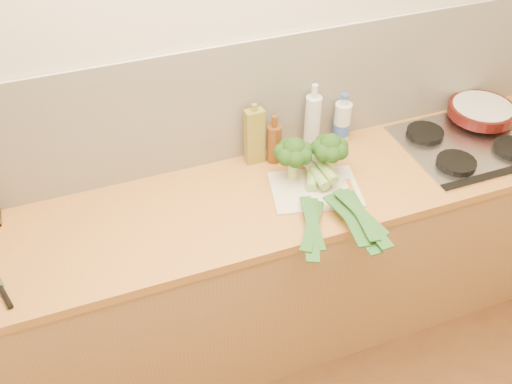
% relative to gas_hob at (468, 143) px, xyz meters
% --- Properties ---
extents(room_shell, '(3.50, 3.50, 3.50)m').
position_rel_gas_hob_xyz_m(room_shell, '(-1.02, 0.29, 0.26)').
color(room_shell, beige).
rests_on(room_shell, ground).
extents(counter, '(3.20, 0.62, 0.90)m').
position_rel_gas_hob_xyz_m(counter, '(-1.02, 0.00, -0.46)').
color(counter, '#AA7947').
rests_on(counter, ground).
extents(gas_hob, '(0.58, 0.50, 0.04)m').
position_rel_gas_hob_xyz_m(gas_hob, '(0.00, 0.00, 0.00)').
color(gas_hob, silver).
rests_on(gas_hob, counter).
extents(chopping_board, '(0.41, 0.34, 0.01)m').
position_rel_gas_hob_xyz_m(chopping_board, '(-0.78, -0.04, -0.01)').
color(chopping_board, white).
rests_on(chopping_board, counter).
extents(broccoli_left, '(0.16, 0.16, 0.20)m').
position_rel_gas_hob_xyz_m(broccoli_left, '(-0.84, 0.06, 0.13)').
color(broccoli_left, '#B8CB76').
rests_on(broccoli_left, chopping_board).
extents(broccoli_right, '(0.16, 0.16, 0.20)m').
position_rel_gas_hob_xyz_m(broccoli_right, '(-0.70, 0.03, 0.13)').
color(broccoli_right, '#B8CB76').
rests_on(broccoli_right, chopping_board).
extents(leek_front, '(0.31, 0.60, 0.04)m').
position_rel_gas_hob_xyz_m(leek_front, '(-0.82, -0.07, 0.02)').
color(leek_front, white).
rests_on(leek_front, chopping_board).
extents(leek_mid, '(0.10, 0.62, 0.04)m').
position_rel_gas_hob_xyz_m(leek_mid, '(-0.76, -0.11, 0.04)').
color(leek_mid, white).
rests_on(leek_mid, chopping_board).
extents(leek_back, '(0.11, 0.64, 0.04)m').
position_rel_gas_hob_xyz_m(leek_back, '(-0.72, -0.11, 0.06)').
color(leek_back, white).
rests_on(leek_back, chopping_board).
extents(chefs_knife, '(0.10, 0.27, 0.02)m').
position_rel_gas_hob_xyz_m(chefs_knife, '(-2.01, -0.16, -0.01)').
color(chefs_knife, silver).
rests_on(chefs_knife, counter).
extents(skillet, '(0.45, 0.31, 0.05)m').
position_rel_gas_hob_xyz_m(skillet, '(0.17, 0.14, 0.05)').
color(skillet, '#460E0B').
rests_on(skillet, gas_hob).
extents(oil_tin, '(0.08, 0.05, 0.29)m').
position_rel_gas_hob_xyz_m(oil_tin, '(-0.95, 0.24, 0.12)').
color(oil_tin, olive).
rests_on(oil_tin, counter).
extents(glass_bottle, '(0.07, 0.07, 0.32)m').
position_rel_gas_hob_xyz_m(glass_bottle, '(-0.68, 0.24, 0.12)').
color(glass_bottle, silver).
rests_on(glass_bottle, counter).
extents(amber_bottle, '(0.06, 0.06, 0.23)m').
position_rel_gas_hob_xyz_m(amber_bottle, '(-0.87, 0.21, 0.08)').
color(amber_bottle, '#603412').
rests_on(amber_bottle, counter).
extents(water_bottle, '(0.08, 0.08, 0.22)m').
position_rel_gas_hob_xyz_m(water_bottle, '(-0.53, 0.24, 0.08)').
color(water_bottle, silver).
rests_on(water_bottle, counter).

